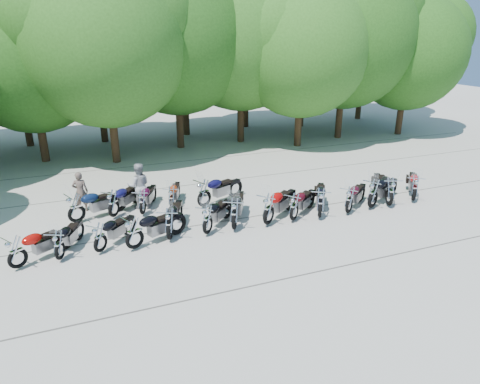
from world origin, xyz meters
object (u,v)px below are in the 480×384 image
object	(u,v)px
motorcycle_12	(390,191)
motorcycle_8	(294,206)
motorcycle_1	(59,244)
motorcycle_10	(350,199)
motorcycle_0	(16,251)
motorcycle_4	(169,223)
motorcycle_7	(269,208)
motorcycle_14	(76,207)
motorcycle_15	(113,203)
motorcycle_17	(172,197)
motorcycle_13	(415,187)
motorcycle_2	(100,237)
motorcycle_11	(373,193)
rider_1	(139,186)
motorcycle_6	(234,213)
rider_0	(80,192)
motorcycle_16	(142,201)
motorcycle_3	(134,232)
motorcycle_5	(208,219)
motorcycle_18	(204,192)
motorcycle_9	(320,202)

from	to	relation	value
motorcycle_12	motorcycle_8	bearing A→B (deg)	21.11
motorcycle_1	motorcycle_10	distance (m)	10.59
motorcycle_0	motorcycle_12	bearing A→B (deg)	-123.57
motorcycle_4	motorcycle_7	bearing A→B (deg)	-157.69
motorcycle_14	motorcycle_0	bearing A→B (deg)	126.38
motorcycle_15	motorcycle_17	bearing A→B (deg)	-142.76
motorcycle_8	motorcycle_15	world-z (taller)	motorcycle_15
motorcycle_0	motorcycle_13	bearing A→B (deg)	-123.36
motorcycle_2	motorcycle_11	size ratio (longest dim) A/B	0.83
motorcycle_8	rider_1	bearing A→B (deg)	17.88
motorcycle_14	motorcycle_6	bearing A→B (deg)	-139.33
rider_1	motorcycle_4	bearing A→B (deg)	104.98
motorcycle_11	motorcycle_8	bearing A→B (deg)	62.15
motorcycle_13	rider_1	distance (m)	11.46
motorcycle_15	rider_0	world-z (taller)	rider_0
motorcycle_16	rider_0	bearing A→B (deg)	-6.05
motorcycle_0	motorcycle_7	bearing A→B (deg)	-122.80
motorcycle_3	motorcycle_5	bearing A→B (deg)	-108.56
motorcycle_11	motorcycle_18	size ratio (longest dim) A/B	1.04
motorcycle_7	rider_0	world-z (taller)	rider_0
motorcycle_12	motorcycle_13	bearing A→B (deg)	-155.12
motorcycle_9	rider_0	world-z (taller)	rider_0
rider_1	motorcycle_9	bearing A→B (deg)	156.58
motorcycle_9	motorcycle_18	xyz separation A→B (m)	(-3.82, 2.66, -0.00)
motorcycle_4	motorcycle_12	world-z (taller)	motorcycle_12
motorcycle_17	motorcycle_4	bearing A→B (deg)	97.54
motorcycle_11	rider_1	world-z (taller)	rider_1
motorcycle_7	motorcycle_18	distance (m)	3.05
motorcycle_5	rider_0	bearing A→B (deg)	-0.18
motorcycle_16	motorcycle_9	bearing A→B (deg)	-178.44
motorcycle_14	rider_1	world-z (taller)	rider_1
motorcycle_4	motorcycle_6	world-z (taller)	motorcycle_6
motorcycle_0	motorcycle_13	world-z (taller)	motorcycle_13
motorcycle_9	motorcycle_8	bearing A→B (deg)	24.77
motorcycle_3	rider_0	xyz separation A→B (m)	(-1.49, 4.17, 0.15)
motorcycle_3	motorcycle_18	distance (m)	4.15
motorcycle_18	motorcycle_7	bearing A→B (deg)	-169.42
motorcycle_7	motorcycle_17	xyz separation A→B (m)	(-3.01, 2.69, -0.13)
motorcycle_2	motorcycle_16	world-z (taller)	motorcycle_16
motorcycle_3	motorcycle_11	distance (m)	9.50
motorcycle_10	motorcycle_13	distance (m)	3.32
rider_0	motorcycle_7	bearing A→B (deg)	158.90
motorcycle_16	motorcycle_17	world-z (taller)	motorcycle_16
motorcycle_0	motorcycle_7	size ratio (longest dim) A/B	0.87
motorcycle_0	motorcycle_5	xyz separation A→B (m)	(6.03, 0.17, 0.02)
motorcycle_0	rider_0	distance (m)	4.59
motorcycle_7	motorcycle_13	bearing A→B (deg)	-127.09
motorcycle_3	motorcycle_5	size ratio (longest dim) A/B	1.05
motorcycle_10	motorcycle_11	bearing A→B (deg)	-122.29
motorcycle_11	rider_0	world-z (taller)	rider_0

